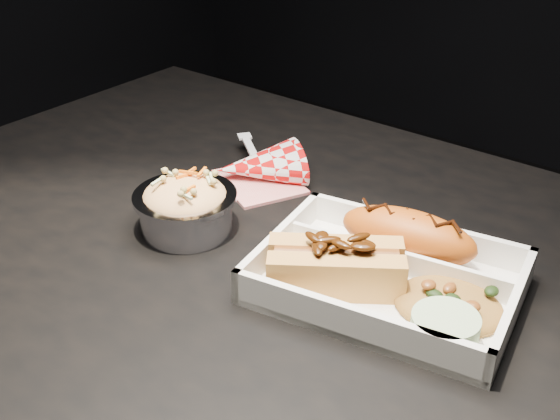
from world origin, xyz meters
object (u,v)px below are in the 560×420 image
Objects in this scene: napkin_fork at (258,167)px; food_tray at (387,281)px; dining_table at (304,347)px; fried_pastry at (408,235)px; foil_coleslaw_cup at (185,204)px; hotdog at (336,264)px.

food_tray is at bearing 15.15° from napkin_fork.
dining_table is 0.17m from fried_pastry.
dining_table is 0.21m from foil_coleslaw_cup.
dining_table is at bearing 1.78° from foil_coleslaw_cup.
food_tray is 1.70× the size of napkin_fork.
foil_coleslaw_cup is (-0.20, -0.01, 0.00)m from hotdog.
hotdog is 0.87× the size of napkin_fork.
fried_pastry is 1.02× the size of hotdog.
foil_coleslaw_cup is at bearing -157.51° from fried_pastry.
foil_coleslaw_cup is (-0.23, -0.09, -0.00)m from fried_pastry.
napkin_fork is at bearing 111.93° from hotdog.
dining_table is at bearing 147.37° from hotdog.
foil_coleslaw_cup reaches higher than napkin_fork.
napkin_fork is at bearing 167.60° from fried_pastry.
food_tray is 1.95× the size of hotdog.
dining_table is at bearing -125.86° from fried_pastry.
hotdog is at bearing -149.23° from food_tray.
hotdog reaches higher than dining_table.
fried_pastry is 1.25× the size of foil_coleslaw_cup.
dining_table is 8.44× the size of hotdog.
fried_pastry is at bearing 54.14° from dining_table.
dining_table is 0.13m from hotdog.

